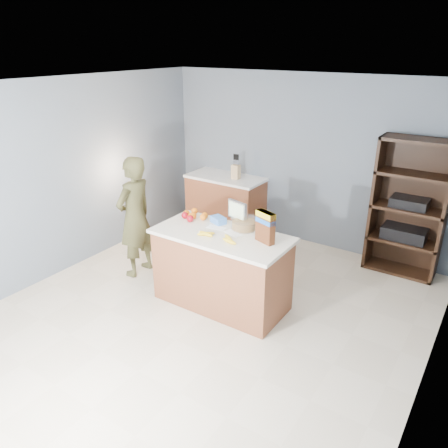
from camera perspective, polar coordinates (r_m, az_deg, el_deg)
The scene contains 15 objects.
floor at distance 5.08m, azimuth -2.24°, elevation -11.74°, with size 4.50×5.00×0.02m, color beige.
walls at distance 4.37m, azimuth -2.56°, elevation 6.43°, with size 4.52×5.02×2.51m.
counter_peninsula at distance 5.08m, azimuth -0.31°, elevation -6.28°, with size 1.56×0.76×0.90m.
back_cabinet at distance 7.11m, azimuth 0.22°, elevation 2.77°, with size 1.24×0.62×0.90m.
shelving_unit at distance 6.14m, azimuth 23.00°, elevation 1.72°, with size 0.90×0.40×1.80m.
person at distance 5.72m, azimuth -11.55°, elevation 0.89°, with size 0.58×0.38×1.59m, color #403E21.
knife_block at distance 6.82m, azimuth 1.56°, elevation 6.89°, with size 0.12×0.10×0.31m.
envelopes at distance 4.94m, azimuth 0.07°, elevation -0.85°, with size 0.48×0.18×0.00m.
bananas at distance 4.73m, azimuth -0.88°, elevation -1.67°, with size 0.52×0.20×0.04m.
apples at distance 5.23m, azimuth -4.80°, elevation 0.93°, with size 0.20×0.14×0.08m.
oranges at distance 5.30m, azimuth -3.92°, elevation 1.24°, with size 0.32×0.23×0.08m.
blue_carton at distance 5.13m, azimuth -0.75°, elevation 0.53°, with size 0.18×0.12×0.08m, color blue.
salad_bowl at distance 4.97m, azimuth 2.61°, elevation -0.01°, with size 0.30×0.30×0.13m.
tv at distance 5.06m, azimuth 1.74°, elevation 1.65°, with size 0.28×0.12×0.28m.
cereal_box at distance 4.60m, azimuth 5.42°, elevation -0.11°, with size 0.24×0.16×0.34m.
Camera 1 is at (2.49, -3.38, 2.87)m, focal length 35.00 mm.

